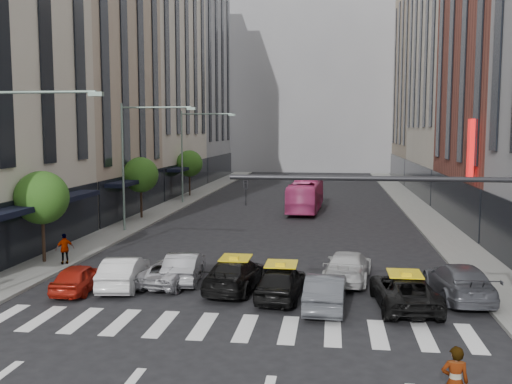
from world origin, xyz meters
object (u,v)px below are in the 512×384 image
at_px(streetlamp_far, 191,144).
at_px(taxi_left, 236,274).
at_px(bus, 306,195).
at_px(pedestrian_far, 65,249).
at_px(streetlamp_mid, 136,150).
at_px(taxi_center, 281,282).
at_px(streetlamp_near, 8,162).
at_px(car_red, 79,278).
at_px(car_white_front, 124,272).

xyz_separation_m(streetlamp_far, taxi_left, (9.44, -29.58, -5.17)).
bearing_deg(bus, pedestrian_far, 65.69).
xyz_separation_m(taxi_left, bus, (1.95, 26.00, 0.70)).
bearing_deg(pedestrian_far, streetlamp_mid, -130.38).
bearing_deg(taxi_center, streetlamp_far, -64.09).
relative_size(streetlamp_near, taxi_center, 2.03).
bearing_deg(bus, car_red, 74.77).
xyz_separation_m(car_red, taxi_center, (9.16, 0.14, 0.12)).
height_order(streetlamp_near, pedestrian_far, streetlamp_near).
relative_size(streetlamp_near, streetlamp_far, 1.00).
relative_size(car_white_front, taxi_left, 0.88).
height_order(streetlamp_far, taxi_center, streetlamp_far).
bearing_deg(car_white_front, taxi_left, 176.31).
xyz_separation_m(streetlamp_mid, pedestrian_far, (-0.36, -10.39, -4.93)).
bearing_deg(pedestrian_far, taxi_center, 122.01).
distance_m(taxi_left, pedestrian_far, 10.31).
distance_m(car_white_front, taxi_center, 7.42).
height_order(streetlamp_near, streetlamp_far, same).
relative_size(streetlamp_mid, car_white_front, 2.02).
xyz_separation_m(streetlamp_far, taxi_center, (11.62, -30.65, -5.15)).
relative_size(streetlamp_mid, taxi_left, 1.77).
xyz_separation_m(car_white_front, pedestrian_far, (-4.60, 3.48, 0.24)).
bearing_deg(pedestrian_far, car_white_front, 104.47).
bearing_deg(streetlamp_far, taxi_center, -69.24).
bearing_deg(taxi_center, streetlamp_near, 11.78).
bearing_deg(streetlamp_near, bus, 68.15).
bearing_deg(streetlamp_near, streetlamp_far, 90.00).
bearing_deg(streetlamp_mid, car_red, -80.56).
distance_m(car_white_front, bus, 27.25).
xyz_separation_m(taxi_left, taxi_center, (2.17, -1.07, 0.02)).
bearing_deg(streetlamp_mid, streetlamp_far, 90.00).
distance_m(car_white_front, taxi_left, 5.21).
xyz_separation_m(streetlamp_mid, taxi_left, (9.44, -13.58, -5.17)).
bearing_deg(car_red, streetlamp_far, -87.65).
xyz_separation_m(streetlamp_mid, car_red, (2.46, -14.79, -5.27)).
bearing_deg(bus, streetlamp_far, -14.49).
bearing_deg(car_red, car_white_front, -154.86).
height_order(car_red, bus, bus).
bearing_deg(car_white_front, car_red, 20.54).
height_order(streetlamp_far, pedestrian_far, streetlamp_far).
bearing_deg(taxi_left, streetlamp_mid, -47.90).
bearing_deg(streetlamp_near, taxi_left, 14.35).
relative_size(taxi_left, taxi_center, 1.15).
bearing_deg(streetlamp_mid, car_white_front, -73.00).
distance_m(streetlamp_near, car_red, 5.94).
bearing_deg(streetlamp_far, pedestrian_far, -90.77).
relative_size(taxi_center, bus, 0.43).
relative_size(streetlamp_mid, taxi_center, 2.03).
relative_size(streetlamp_far, car_white_front, 2.02).
height_order(streetlamp_far, car_white_front, streetlamp_far).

